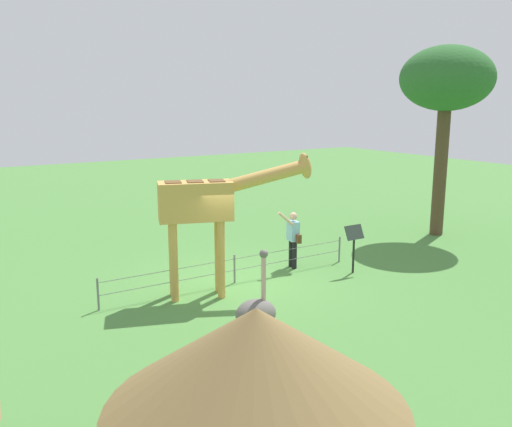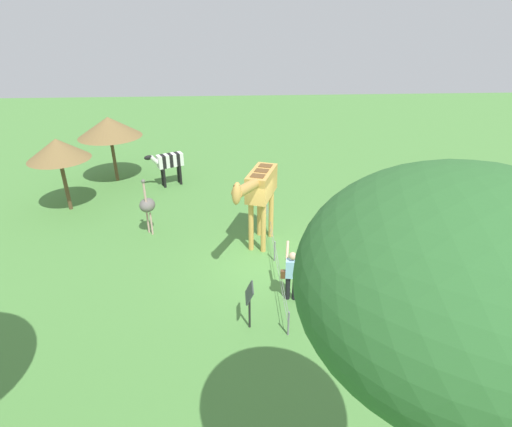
# 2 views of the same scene
# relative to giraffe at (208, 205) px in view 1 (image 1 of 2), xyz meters

# --- Properties ---
(ground_plane) EXTENTS (60.00, 60.00, 0.00)m
(ground_plane) POSITION_rel_giraffe_xyz_m (0.95, 0.31, -2.20)
(ground_plane) COLOR #4C843D
(giraffe) EXTENTS (3.65, 1.67, 3.41)m
(giraffe) POSITION_rel_giraffe_xyz_m (0.00, 0.00, 0.00)
(giraffe) COLOR gold
(giraffe) RESTS_ON ground_plane
(visitor) EXTENTS (0.72, 0.59, 1.67)m
(visitor) POSITION_rel_giraffe_xyz_m (2.97, 0.72, -1.30)
(visitor) COLOR black
(visitor) RESTS_ON ground_plane
(ostrich) EXTENTS (0.70, 0.56, 2.25)m
(ostrich) POSITION_rel_giraffe_xyz_m (-1.21, -4.03, -1.03)
(ostrich) COLOR #CC9E93
(ostrich) RESTS_ON ground_plane
(shade_hut_near) EXTENTS (2.44, 2.44, 3.06)m
(shade_hut_near) POSITION_rel_giraffe_xyz_m (-3.56, -7.80, 0.42)
(shade_hut_near) COLOR brown
(shade_hut_near) RESTS_ON ground_plane
(tree_northeast) EXTENTS (3.07, 3.07, 6.39)m
(tree_northeast) POSITION_rel_giraffe_xyz_m (9.50, 1.20, 2.99)
(tree_northeast) COLOR brown
(tree_northeast) RESTS_ON ground_plane
(info_sign) EXTENTS (0.56, 0.21, 1.32)m
(info_sign) POSITION_rel_giraffe_xyz_m (4.09, -0.52, -1.25)
(info_sign) COLOR black
(info_sign) RESTS_ON ground_plane
(wire_fence) EXTENTS (7.05, 0.05, 0.75)m
(wire_fence) POSITION_rel_giraffe_xyz_m (0.95, 0.46, -1.80)
(wire_fence) COLOR slate
(wire_fence) RESTS_ON ground_plane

